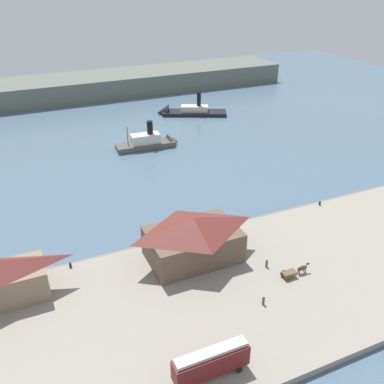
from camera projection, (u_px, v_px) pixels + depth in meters
name	position (u px, v px, depth m)	size (l,w,h in m)	color
ground_plane	(180.00, 230.00, 88.60)	(320.00, 320.00, 0.00)	slate
quay_promenade	(232.00, 294.00, 70.58)	(110.00, 36.00, 1.20)	gray
seawall_edge	(187.00, 237.00, 85.46)	(110.00, 0.80, 1.00)	slate
ferry_shed_customs_shed	(193.00, 238.00, 76.40)	(16.39, 10.94, 8.45)	brown
street_tram	(211.00, 361.00, 54.71)	(10.23, 2.44, 4.47)	maroon
horse_cart	(295.00, 271.00, 73.44)	(5.41, 1.51, 1.87)	brown
pedestrian_near_east_shed	(263.00, 301.00, 67.25)	(0.41, 0.41, 1.67)	#3D4C42
pedestrian_walking_east	(267.00, 263.00, 75.58)	(0.41, 0.41, 1.67)	#3D4C42
mooring_post_east	(320.00, 203.00, 95.23)	(0.44, 0.44, 0.90)	black
mooring_post_center_east	(70.00, 265.00, 75.68)	(0.44, 0.44, 0.90)	black
ferry_approaching_west	(152.00, 142.00, 127.98)	(19.16, 6.43, 9.75)	#514C47
ferry_moored_east	(184.00, 112.00, 156.07)	(25.30, 16.19, 10.54)	black
far_headland	(76.00, 87.00, 175.40)	(180.00, 24.00, 8.00)	#60665B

